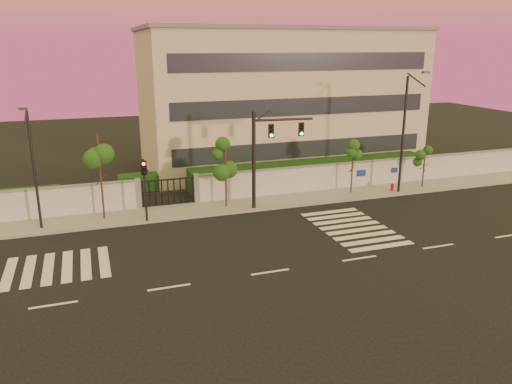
% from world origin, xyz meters
% --- Properties ---
extents(ground, '(120.00, 120.00, 0.00)m').
position_xyz_m(ground, '(0.00, 0.00, 0.00)').
color(ground, black).
rests_on(ground, ground).
extents(sidewalk, '(60.00, 3.00, 0.15)m').
position_xyz_m(sidewalk, '(0.00, 10.50, 0.07)').
color(sidewalk, gray).
rests_on(sidewalk, ground).
extents(perimeter_wall, '(60.00, 0.36, 2.20)m').
position_xyz_m(perimeter_wall, '(0.10, 12.00, 1.07)').
color(perimeter_wall, '#B4B6BB').
rests_on(perimeter_wall, ground).
extents(hedge_row, '(41.00, 4.25, 1.80)m').
position_xyz_m(hedge_row, '(1.17, 14.74, 0.82)').
color(hedge_row, '#173810').
rests_on(hedge_row, ground).
extents(institutional_building, '(24.40, 12.40, 12.25)m').
position_xyz_m(institutional_building, '(9.00, 21.99, 6.16)').
color(institutional_building, beige).
rests_on(institutional_building, ground).
extents(road_markings, '(57.00, 7.62, 0.02)m').
position_xyz_m(road_markings, '(-1.58, 3.76, 0.01)').
color(road_markings, silver).
rests_on(road_markings, ground).
extents(street_tree_c, '(1.58, 1.25, 5.62)m').
position_xyz_m(street_tree_c, '(-7.33, 10.57, 4.13)').
color(street_tree_c, '#382314').
rests_on(street_tree_c, ground).
extents(street_tree_d, '(1.52, 1.21, 4.63)m').
position_xyz_m(street_tree_d, '(0.71, 10.43, 3.41)').
color(street_tree_d, '#382314').
rests_on(street_tree_d, ground).
extents(street_tree_e, '(1.42, 1.13, 4.18)m').
position_xyz_m(street_tree_e, '(10.46, 10.59, 3.08)').
color(street_tree_e, '#382314').
rests_on(street_tree_e, ground).
extents(street_tree_f, '(1.40, 1.11, 3.45)m').
position_xyz_m(street_tree_f, '(16.54, 10.20, 2.54)').
color(street_tree_f, '#382314').
rests_on(street_tree_f, ground).
extents(traffic_signal_main, '(4.24, 0.54, 6.70)m').
position_xyz_m(traffic_signal_main, '(3.21, 9.44, 4.24)').
color(traffic_signal_main, black).
rests_on(traffic_signal_main, ground).
extents(traffic_signal_secondary, '(0.32, 0.32, 4.12)m').
position_xyz_m(traffic_signal_secondary, '(-4.84, 9.18, 2.61)').
color(traffic_signal_secondary, black).
rests_on(traffic_signal_secondary, ground).
extents(streetlight_west, '(0.45, 1.82, 7.57)m').
position_xyz_m(streetlight_west, '(-11.04, 9.83, 4.09)').
color(streetlight_west, black).
rests_on(streetlight_west, ground).
extents(streetlight_east, '(0.54, 2.19, 9.09)m').
position_xyz_m(streetlight_east, '(13.94, 9.40, 4.91)').
color(streetlight_east, black).
rests_on(streetlight_east, ground).
extents(fire_hydrant, '(0.29, 0.28, 0.76)m').
position_xyz_m(fire_hydrant, '(13.59, 9.89, 0.38)').
color(fire_hydrant, '#B40C14').
rests_on(fire_hydrant, ground).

